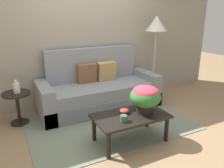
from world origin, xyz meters
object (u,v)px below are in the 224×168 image
at_px(side_table, 17,102).
at_px(couch, 99,90).
at_px(coffee_mug, 124,118).
at_px(potted_plant, 146,97).
at_px(table_vase, 17,88).
at_px(snack_bowl, 124,111).
at_px(floor_lamp, 156,28).
at_px(coffee_table, 131,119).

bearing_deg(side_table, couch, 1.90).
distance_m(side_table, coffee_mug, 1.83).
bearing_deg(potted_plant, couch, 95.87).
bearing_deg(coffee_mug, table_vase, 129.73).
xyz_separation_m(potted_plant, snack_bowl, (-0.28, 0.10, -0.20)).
xyz_separation_m(couch, table_vase, (-1.43, -0.06, 0.29)).
distance_m(couch, snack_bowl, 1.24).
distance_m(floor_lamp, snack_bowl, 2.21).
xyz_separation_m(coffee_table, side_table, (-1.35, 1.28, 0.02)).
relative_size(coffee_mug, table_vase, 0.63).
bearing_deg(table_vase, couch, 2.26).
distance_m(side_table, snack_bowl, 1.76).
bearing_deg(table_vase, coffee_mug, -50.27).
bearing_deg(snack_bowl, table_vase, 137.58).
height_order(coffee_table, side_table, side_table).
height_order(couch, potted_plant, couch).
height_order(floor_lamp, coffee_mug, floor_lamp).
relative_size(coffee_mug, snack_bowl, 0.93).
bearing_deg(floor_lamp, potted_plant, -130.33).
bearing_deg(floor_lamp, table_vase, -177.26).
xyz_separation_m(snack_bowl, table_vase, (-1.29, 1.17, 0.18)).
height_order(side_table, coffee_mug, side_table).
bearing_deg(table_vase, floor_lamp, 2.74).
distance_m(couch, coffee_table, 1.33).
bearing_deg(couch, side_table, -178.10).
height_order(couch, coffee_mug, couch).
distance_m(floor_lamp, coffee_mug, 2.42).
bearing_deg(snack_bowl, potted_plant, -19.81).
relative_size(floor_lamp, snack_bowl, 11.85).
distance_m(couch, floor_lamp, 1.73).
bearing_deg(potted_plant, side_table, 140.94).
relative_size(couch, snack_bowl, 15.69).
relative_size(potted_plant, table_vase, 2.05).
relative_size(couch, floor_lamp, 1.32).
height_order(coffee_table, potted_plant, potted_plant).
relative_size(coffee_table, table_vase, 4.84).
bearing_deg(coffee_mug, potted_plant, 15.89).
relative_size(floor_lamp, table_vase, 8.01).
bearing_deg(coffee_table, table_vase, 136.48).
distance_m(side_table, potted_plant, 2.05).
bearing_deg(floor_lamp, snack_bowl, -138.42).
bearing_deg(couch, table_vase, -177.74).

